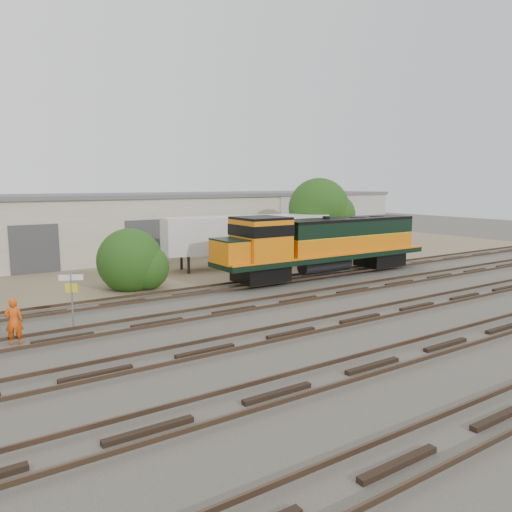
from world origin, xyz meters
TOP-DOWN VIEW (x-y plane):
  - ground at (0.00, 0.00)m, footprint 140.00×140.00m
  - dirt_strip at (0.00, 15.00)m, footprint 80.00×16.00m
  - tracks at (0.00, -3.00)m, footprint 80.00×20.40m
  - warehouse at (0.04, 22.98)m, footprint 58.40×10.40m
  - locomotive at (9.60, 6.00)m, footprint 16.31×2.86m
  - sign_post at (-7.30, 2.69)m, footprint 0.93×0.46m
  - worker at (-9.67, 2.00)m, footprint 0.76×0.60m
  - semi_trailer at (7.85, 11.91)m, footprint 12.67×4.73m
  - dumpster_blue at (17.03, 17.74)m, footprint 2.00×1.93m
  - dumpster_red at (20.69, 15.99)m, footprint 1.94×1.89m
  - tree_mid at (-2.15, 9.24)m, footprint 4.02×3.83m
  - tree_east at (14.64, 11.74)m, footprint 5.16×4.91m

SIDE VIEW (x-z plane):
  - ground at x=0.00m, z-range 0.00..0.00m
  - dirt_strip at x=0.00m, z-range 0.00..0.02m
  - tracks at x=0.00m, z-range -0.06..0.22m
  - dumpster_red at x=20.69m, z-range 0.00..1.40m
  - dumpster_blue at x=17.03m, z-range 0.00..1.50m
  - worker at x=-9.67m, z-range 0.00..1.83m
  - tree_mid at x=-2.15m, z-range -0.32..3.51m
  - sign_post at x=-7.30m, z-range 0.49..2.95m
  - locomotive at x=9.60m, z-range 0.30..4.23m
  - semi_trailer at x=7.85m, z-range 0.49..4.32m
  - warehouse at x=0.04m, z-range 0.00..5.30m
  - tree_east at x=14.64m, z-range 0.73..7.36m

